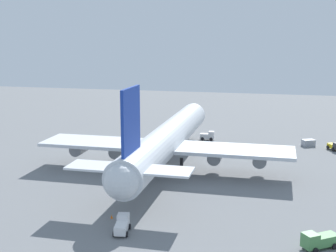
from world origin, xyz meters
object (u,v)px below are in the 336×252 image
object	(u,v)px
cargo_loader	(334,146)
catering_truck	(319,240)
safety_cone_tail	(112,217)
cargo_airplane	(168,139)
safety_cone_nose	(185,136)
maintenance_van	(208,136)
cargo_container_fore	(308,143)
baggage_tug	(122,225)

from	to	relation	value
cargo_loader	catering_truck	bearing A→B (deg)	172.02
catering_truck	safety_cone_tail	distance (m)	31.36
cargo_airplane	safety_cone_nose	distance (m)	31.20
maintenance_van	catering_truck	xyz separation A→B (m)	(-62.12, -24.68, -0.01)
cargo_airplane	safety_cone_nose	size ratio (longest dim) A/B	83.38
maintenance_van	cargo_container_fore	xyz separation A→B (m)	(-0.65, -26.68, -0.39)
cargo_airplane	cargo_container_fore	distance (m)	42.19
maintenance_van	cargo_loader	world-z (taller)	maintenance_van
baggage_tug	safety_cone_tail	distance (m)	5.74
baggage_tug	catering_truck	bearing A→B (deg)	-87.59
catering_truck	cargo_container_fore	world-z (taller)	catering_truck
maintenance_van	safety_cone_tail	bearing A→B (deg)	173.70
catering_truck	safety_cone_nose	xyz separation A→B (m)	(64.16, 31.41, -0.79)
cargo_loader	safety_cone_tail	xyz separation A→B (m)	(-54.63, 39.29, -0.78)
cargo_loader	safety_cone_nose	xyz separation A→B (m)	(6.12, 39.54, -0.66)
cargo_loader	catering_truck	distance (m)	58.61
maintenance_van	catering_truck	world-z (taller)	maintenance_van
cargo_loader	safety_cone_tail	distance (m)	67.29
cargo_loader	cargo_container_fore	world-z (taller)	cargo_loader
cargo_airplane	safety_cone_tail	distance (m)	30.84
safety_cone_tail	cargo_container_fore	bearing A→B (deg)	-29.74
cargo_airplane	safety_cone_tail	xyz separation A→B (m)	(-30.19, 1.95, -6.01)
baggage_tug	maintenance_van	size ratio (longest dim) A/B	1.18
baggage_tug	safety_cone_tail	size ratio (longest dim) A/B	8.17
cargo_container_fore	safety_cone_tail	bearing A→B (deg)	150.26
cargo_loader	maintenance_van	bearing A→B (deg)	82.92
baggage_tug	maintenance_van	bearing A→B (deg)	-2.83
catering_truck	cargo_container_fore	distance (m)	61.50
maintenance_van	cargo_loader	distance (m)	33.07
cargo_loader	safety_cone_nose	bearing A→B (deg)	81.20
safety_cone_tail	maintenance_van	bearing A→B (deg)	-6.30
maintenance_van	safety_cone_nose	world-z (taller)	maintenance_van
cargo_airplane	baggage_tug	xyz separation A→B (m)	(-34.77, -1.39, -5.13)
cargo_airplane	maintenance_van	world-z (taller)	cargo_airplane
safety_cone_tail	baggage_tug	bearing A→B (deg)	-143.91
cargo_airplane	safety_cone_tail	world-z (taller)	cargo_airplane
catering_truck	safety_cone_nose	world-z (taller)	catering_truck
cargo_loader	cargo_container_fore	xyz separation A→B (m)	(3.42, 6.13, -0.24)
cargo_container_fore	safety_cone_tail	world-z (taller)	cargo_container_fore
baggage_tug	catering_truck	distance (m)	27.84
safety_cone_nose	cargo_airplane	bearing A→B (deg)	-175.88
cargo_loader	cargo_container_fore	distance (m)	7.03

